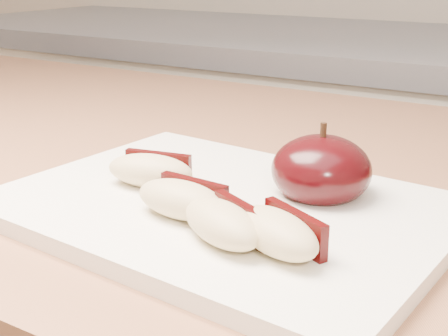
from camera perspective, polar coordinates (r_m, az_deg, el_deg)
The scene contains 7 objects.
back_cabinet at distance 1.37m, azimuth 19.50°, elevation -9.11°, with size 2.40×0.62×0.94m.
cutting_board at distance 0.46m, azimuth -0.00°, elevation -3.69°, with size 0.32×0.24×0.01m, color white.
apple_half at distance 0.47m, azimuth 8.88°, elevation -0.19°, with size 0.08×0.08×0.06m.
apple_wedge_a at distance 0.49m, azimuth -6.68°, elevation -0.19°, with size 0.08×0.05×0.03m.
apple_wedge_b at distance 0.43m, azimuth -3.81°, elevation -2.84°, with size 0.07×0.04×0.03m.
apple_wedge_c at distance 0.39m, azimuth 0.02°, elevation -5.04°, with size 0.08×0.06×0.03m.
apple_wedge_d at distance 0.38m, azimuth 4.95°, elevation -5.83°, with size 0.08×0.06×0.03m.
Camera 1 is at (0.21, -0.00, 1.08)m, focal length 50.00 mm.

